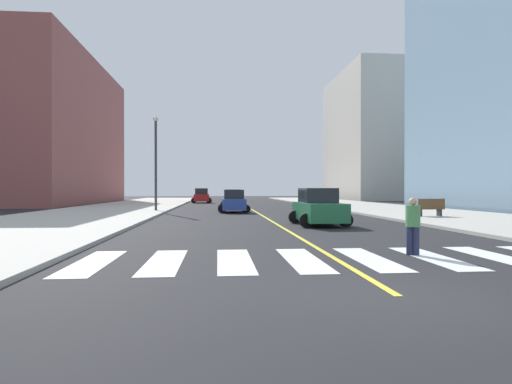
# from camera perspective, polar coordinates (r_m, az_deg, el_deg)

# --- Properties ---
(ground_plane) EXTENTS (220.00, 220.00, 0.00)m
(ground_plane) POSITION_cam_1_polar(r_m,az_deg,el_deg) (8.11, 18.35, -12.98)
(ground_plane) COLOR black
(sidewalk_kerb_east) EXTENTS (10.00, 120.00, 0.15)m
(sidewalk_kerb_east) POSITION_cam_1_polar(r_m,az_deg,el_deg) (31.31, 24.28, -2.94)
(sidewalk_kerb_east) COLOR #B2ADA3
(sidewalk_kerb_east) RESTS_ON ground
(sidewalk_kerb_west) EXTENTS (10.00, 120.00, 0.15)m
(sidewalk_kerb_west) POSITION_cam_1_polar(r_m,az_deg,el_deg) (28.76, -23.49, -3.23)
(sidewalk_kerb_west) COLOR #B2ADA3
(sidewalk_kerb_west) RESTS_ON ground
(crosswalk_paint) EXTENTS (13.50, 4.00, 0.01)m
(crosswalk_paint) POSITION_cam_1_polar(r_m,az_deg,el_deg) (11.81, 10.51, -8.71)
(crosswalk_paint) COLOR silver
(crosswalk_paint) RESTS_ON ground
(lane_divider_paint) EXTENTS (0.16, 80.00, 0.01)m
(lane_divider_paint) POSITION_cam_1_polar(r_m,az_deg,el_deg) (47.38, -1.29, -1.88)
(lane_divider_paint) COLOR yellow
(lane_divider_paint) RESTS_ON ground
(parking_garage_concrete) EXTENTS (18.00, 24.00, 22.95)m
(parking_garage_concrete) POSITION_cam_1_polar(r_m,az_deg,el_deg) (83.51, 16.90, 6.96)
(parking_garage_concrete) COLOR #B2ADA3
(parking_garage_concrete) RESTS_ON ground
(low_rise_brick_west) EXTENTS (16.00, 32.00, 18.73)m
(low_rise_brick_west) POSITION_cam_1_polar(r_m,az_deg,el_deg) (63.80, -27.15, 7.08)
(low_rise_brick_west) COLOR #8C4946
(low_rise_brick_west) RESTS_ON ground
(car_green_nearest) EXTENTS (2.77, 4.36, 1.93)m
(car_green_nearest) POSITION_cam_1_polar(r_m,az_deg,el_deg) (22.66, 8.28, -2.08)
(car_green_nearest) COLOR #236B42
(car_green_nearest) RESTS_ON ground
(car_blue_second) EXTENTS (2.56, 4.08, 1.82)m
(car_blue_second) POSITION_cam_1_polar(r_m,az_deg,el_deg) (34.84, -2.97, -1.30)
(car_blue_second) COLOR #2D479E
(car_blue_second) RESTS_ON ground
(car_yellow_third) EXTENTS (2.60, 4.14, 1.84)m
(car_yellow_third) POSITION_cam_1_polar(r_m,az_deg,el_deg) (43.46, -3.04, -0.96)
(car_yellow_third) COLOR gold
(car_yellow_third) RESTS_ON ground
(car_red_fourth) EXTENTS (2.89, 4.52, 1.99)m
(car_red_fourth) POSITION_cam_1_polar(r_m,az_deg,el_deg) (59.49, -7.23, -0.53)
(car_red_fourth) COLOR red
(car_red_fourth) RESTS_ON ground
(park_bench) EXTENTS (1.83, 0.67, 1.12)m
(park_bench) POSITION_cam_1_polar(r_m,az_deg,el_deg) (29.46, 22.03, -1.95)
(park_bench) COLOR brown
(park_bench) RESTS_ON sidewalk_kerb_east
(pedestrian_crossing) EXTENTS (0.40, 0.40, 1.63)m
(pedestrian_crossing) POSITION_cam_1_polar(r_m,az_deg,el_deg) (13.01, 20.02, -3.93)
(pedestrian_crossing) COLOR #232847
(pedestrian_crossing) RESTS_ON ground
(street_lamp) EXTENTS (0.44, 0.44, 7.68)m
(street_lamp) POSITION_cam_1_polar(r_m,az_deg,el_deg) (36.14, -13.10, 4.80)
(street_lamp) COLOR #38383D
(street_lamp) RESTS_ON sidewalk_kerb_west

